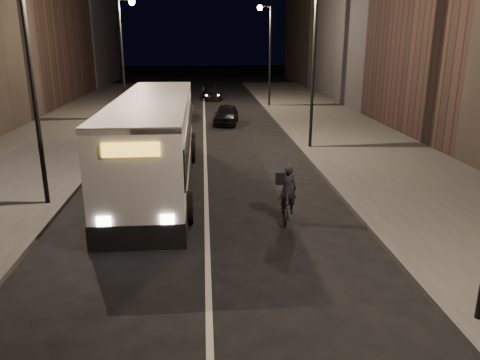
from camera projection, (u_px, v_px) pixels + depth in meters
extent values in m
plane|color=black|center=(207.00, 250.00, 13.19)|extent=(180.00, 180.00, 0.00)
cube|color=#353533|center=(351.00, 139.00, 27.14)|extent=(7.00, 70.00, 0.16)
cube|color=#353533|center=(51.00, 144.00, 25.89)|extent=(7.00, 70.00, 0.16)
cylinder|color=black|center=(313.00, 70.00, 23.83)|extent=(0.16, 0.16, 8.00)
cylinder|color=black|center=(270.00, 57.00, 39.08)|extent=(0.16, 0.16, 8.00)
cube|color=black|center=(265.00, 6.00, 37.88)|extent=(0.90, 0.08, 0.08)
sphere|color=#FFD18C|center=(260.00, 8.00, 37.88)|extent=(0.44, 0.44, 0.44)
cylinder|color=black|center=(33.00, 88.00, 15.37)|extent=(0.16, 0.16, 8.00)
cylinder|color=black|center=(122.00, 61.00, 32.54)|extent=(0.16, 0.16, 8.00)
cube|color=black|center=(125.00, 0.00, 31.40)|extent=(0.90, 0.08, 0.08)
sphere|color=#FFD18C|center=(132.00, 2.00, 31.46)|extent=(0.44, 0.44, 0.44)
cube|color=silver|center=(155.00, 141.00, 18.85)|extent=(2.79, 13.00, 3.46)
cube|color=black|center=(155.00, 130.00, 18.71)|extent=(2.87, 12.57, 1.24)
cube|color=silver|center=(153.00, 100.00, 18.36)|extent=(2.81, 13.00, 0.19)
cube|color=gold|center=(131.00, 150.00, 12.32)|extent=(1.52, 0.14, 0.38)
cylinder|color=black|center=(101.00, 210.00, 14.76)|extent=(0.39, 1.08, 1.08)
cylinder|color=black|center=(187.00, 207.00, 14.98)|extent=(0.39, 1.08, 1.08)
cylinder|color=black|center=(136.00, 148.00, 23.01)|extent=(0.39, 1.08, 1.08)
cylinder|color=black|center=(191.00, 147.00, 23.23)|extent=(0.39, 1.08, 1.08)
imported|color=black|center=(286.00, 207.00, 15.28)|extent=(0.82, 1.73, 0.87)
imported|color=black|center=(287.00, 189.00, 14.89)|extent=(0.63, 0.46, 1.59)
imported|color=black|center=(226.00, 114.00, 32.30)|extent=(2.06, 4.03, 1.31)
imported|color=#373739|center=(184.00, 110.00, 34.46)|extent=(1.50, 3.77, 1.22)
imported|color=black|center=(212.00, 94.00, 45.07)|extent=(1.99, 4.04, 1.13)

